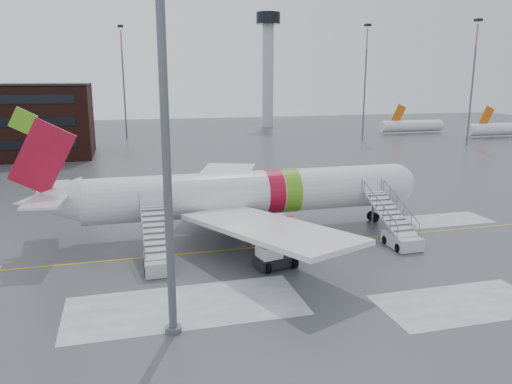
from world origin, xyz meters
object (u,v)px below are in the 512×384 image
object	(u,v)px
airstair_fwd	(397,232)
airstair_aft	(158,253)
light_mast_near	(163,70)
airliner	(239,194)
pushback_tug	(273,258)

from	to	relation	value
airstair_fwd	airstair_aft	bearing A→B (deg)	180.00
airstair_fwd	light_mast_near	xyz separation A→B (m)	(-19.12, -9.76, 12.55)
airliner	pushback_tug	world-z (taller)	airliner
airstair_fwd	airstair_aft	size ratio (longest dim) A/B	1.00
airliner	airstair_aft	distance (m)	10.27
airliner	airstair_fwd	distance (m)	13.54
pushback_tug	light_mast_near	world-z (taller)	light_mast_near
light_mast_near	airliner	bearing A→B (deg)	65.31
airstair_fwd	airstair_aft	distance (m)	19.20
airliner	pushback_tug	bearing A→B (deg)	-87.57
airstair_fwd	light_mast_near	size ratio (longest dim) A/B	0.29
pushback_tug	airliner	bearing A→B (deg)	92.43
airliner	light_mast_near	xyz separation A→B (m)	(-7.49, -16.30, 10.19)
pushback_tug	airstair_fwd	bearing A→B (deg)	11.54
airstair_fwd	airstair_aft	world-z (taller)	same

